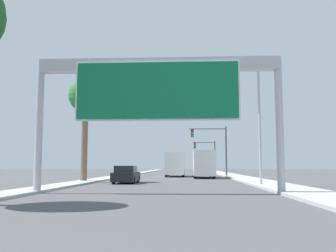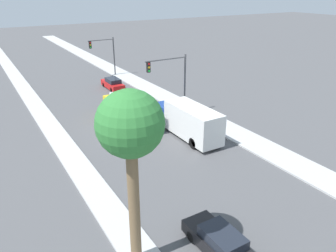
{
  "view_description": "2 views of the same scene",
  "coord_description": "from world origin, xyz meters",
  "px_view_note": "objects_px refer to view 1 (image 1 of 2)",
  "views": [
    {
      "loc": [
        1.58,
        -1.81,
        1.49
      ],
      "look_at": [
        0.0,
        29.14,
        4.75
      ],
      "focal_mm": 40.0,
      "sensor_mm": 36.0,
      "label": 1
    },
    {
      "loc": [
        -12.89,
        19.18,
        13.19
      ],
      "look_at": [
        -0.71,
        39.25,
        3.18
      ],
      "focal_mm": 35.0,
      "sensor_mm": 36.0,
      "label": 2
    }
  ],
  "objects_px": {
    "truck_box_primary": "(203,164)",
    "traffic_light_near_intersection": "(214,143)",
    "truck_box_secondary": "(175,165)",
    "car_near_center": "(126,175)",
    "car_far_left": "(199,170)",
    "sign_gantry": "(157,86)",
    "palm_tree_background": "(85,99)",
    "traffic_light_mid_block": "(208,151)",
    "street_lamp_right": "(255,112)"
  },
  "relations": [
    {
      "from": "truck_box_primary",
      "to": "traffic_light_near_intersection",
      "type": "bearing_deg",
      "value": 72.25
    },
    {
      "from": "truck_box_secondary",
      "to": "car_near_center",
      "type": "bearing_deg",
      "value": -100.64
    },
    {
      "from": "car_far_left",
      "to": "traffic_light_near_intersection",
      "type": "bearing_deg",
      "value": -82.48
    },
    {
      "from": "truck_box_primary",
      "to": "truck_box_secondary",
      "type": "bearing_deg",
      "value": 123.09
    },
    {
      "from": "car_near_center",
      "to": "truck_box_primary",
      "type": "bearing_deg",
      "value": 62.18
    },
    {
      "from": "sign_gantry",
      "to": "palm_tree_background",
      "type": "bearing_deg",
      "value": 119.76
    },
    {
      "from": "car_far_left",
      "to": "truck_box_primary",
      "type": "height_order",
      "value": "truck_box_primary"
    },
    {
      "from": "truck_box_primary",
      "to": "palm_tree_background",
      "type": "height_order",
      "value": "palm_tree_background"
    },
    {
      "from": "car_far_left",
      "to": "traffic_light_mid_block",
      "type": "xyz_separation_m",
      "value": [
        1.93,
        6.93,
        3.34
      ]
    },
    {
      "from": "sign_gantry",
      "to": "truck_box_secondary",
      "type": "distance_m",
      "value": 30.42
    },
    {
      "from": "car_near_center",
      "to": "traffic_light_near_intersection",
      "type": "bearing_deg",
      "value": 64.93
    },
    {
      "from": "palm_tree_background",
      "to": "sign_gantry",
      "type": "bearing_deg",
      "value": -60.24
    },
    {
      "from": "car_far_left",
      "to": "truck_box_secondary",
      "type": "relative_size",
      "value": 0.56
    },
    {
      "from": "traffic_light_near_intersection",
      "to": "truck_box_primary",
      "type": "bearing_deg",
      "value": -107.75
    },
    {
      "from": "street_lamp_right",
      "to": "car_near_center",
      "type": "bearing_deg",
      "value": 158.84
    },
    {
      "from": "truck_box_secondary",
      "to": "traffic_light_mid_block",
      "type": "height_order",
      "value": "traffic_light_mid_block"
    },
    {
      "from": "sign_gantry",
      "to": "street_lamp_right",
      "type": "bearing_deg",
      "value": 49.12
    },
    {
      "from": "car_near_center",
      "to": "truck_box_primary",
      "type": "xyz_separation_m",
      "value": [
        7.0,
        13.27,
        0.92
      ]
    },
    {
      "from": "truck_box_secondary",
      "to": "palm_tree_background",
      "type": "distance_m",
      "value": 19.43
    },
    {
      "from": "car_far_left",
      "to": "sign_gantry",
      "type": "bearing_deg",
      "value": -94.63
    },
    {
      "from": "car_near_center",
      "to": "traffic_light_near_intersection",
      "type": "relative_size",
      "value": 0.69
    },
    {
      "from": "truck_box_primary",
      "to": "traffic_light_mid_block",
      "type": "xyz_separation_m",
      "value": [
        1.93,
        25.38,
        2.45
      ]
    },
    {
      "from": "traffic_light_mid_block",
      "to": "street_lamp_right",
      "type": "distance_m",
      "value": 42.59
    },
    {
      "from": "traffic_light_near_intersection",
      "to": "street_lamp_right",
      "type": "height_order",
      "value": "street_lamp_right"
    },
    {
      "from": "street_lamp_right",
      "to": "traffic_light_mid_block",
      "type": "bearing_deg",
      "value": 91.54
    },
    {
      "from": "truck_box_primary",
      "to": "traffic_light_near_intersection",
      "type": "distance_m",
      "value": 6.35
    },
    {
      "from": "car_far_left",
      "to": "truck_box_primary",
      "type": "bearing_deg",
      "value": -90.0
    },
    {
      "from": "sign_gantry",
      "to": "traffic_light_mid_block",
      "type": "relative_size",
      "value": 2.21
    },
    {
      "from": "traffic_light_mid_block",
      "to": "truck_box_secondary",
      "type": "bearing_deg",
      "value": -105.19
    },
    {
      "from": "truck_box_secondary",
      "to": "traffic_light_near_intersection",
      "type": "distance_m",
      "value": 5.98
    },
    {
      "from": "truck_box_secondary",
      "to": "traffic_light_near_intersection",
      "type": "height_order",
      "value": "traffic_light_near_intersection"
    },
    {
      "from": "sign_gantry",
      "to": "street_lamp_right",
      "type": "distance_m",
      "value": 10.05
    },
    {
      "from": "truck_box_primary",
      "to": "street_lamp_right",
      "type": "xyz_separation_m",
      "value": [
        3.08,
        -17.17,
        3.73
      ]
    },
    {
      "from": "sign_gantry",
      "to": "traffic_light_mid_block",
      "type": "height_order",
      "value": "sign_gantry"
    },
    {
      "from": "car_far_left",
      "to": "palm_tree_background",
      "type": "xyz_separation_m",
      "value": [
        -11.07,
        -29.97,
        6.76
      ]
    },
    {
      "from": "car_near_center",
      "to": "traffic_light_near_intersection",
      "type": "xyz_separation_m",
      "value": [
        8.72,
        18.65,
        3.8
      ]
    },
    {
      "from": "car_near_center",
      "to": "street_lamp_right",
      "type": "xyz_separation_m",
      "value": [
        10.08,
        -3.9,
        4.65
      ]
    },
    {
      "from": "car_near_center",
      "to": "car_far_left",
      "type": "xyz_separation_m",
      "value": [
        7.0,
        31.72,
        0.03
      ]
    },
    {
      "from": "car_near_center",
      "to": "truck_box_secondary",
      "type": "height_order",
      "value": "truck_box_secondary"
    },
    {
      "from": "traffic_light_mid_block",
      "to": "street_lamp_right",
      "type": "relative_size",
      "value": 0.66
    },
    {
      "from": "sign_gantry",
      "to": "car_near_center",
      "type": "relative_size",
      "value": 2.89
    },
    {
      "from": "sign_gantry",
      "to": "car_far_left",
      "type": "xyz_separation_m",
      "value": [
        3.5,
        43.21,
        -4.99
      ]
    },
    {
      "from": "sign_gantry",
      "to": "palm_tree_background",
      "type": "xyz_separation_m",
      "value": [
        -7.57,
        13.24,
        1.77
      ]
    },
    {
      "from": "traffic_light_mid_block",
      "to": "sign_gantry",
      "type": "bearing_deg",
      "value": -96.18
    },
    {
      "from": "sign_gantry",
      "to": "truck_box_primary",
      "type": "relative_size",
      "value": 1.5
    },
    {
      "from": "truck_box_secondary",
      "to": "car_far_left",
      "type": "bearing_deg",
      "value": 75.02
    },
    {
      "from": "traffic_light_mid_block",
      "to": "palm_tree_background",
      "type": "distance_m",
      "value": 39.28
    },
    {
      "from": "street_lamp_right",
      "to": "traffic_light_near_intersection",
      "type": "bearing_deg",
      "value": 93.43
    },
    {
      "from": "car_far_left",
      "to": "truck_box_secondary",
      "type": "height_order",
      "value": "truck_box_secondary"
    },
    {
      "from": "palm_tree_background",
      "to": "street_lamp_right",
      "type": "height_order",
      "value": "palm_tree_background"
    }
  ]
}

